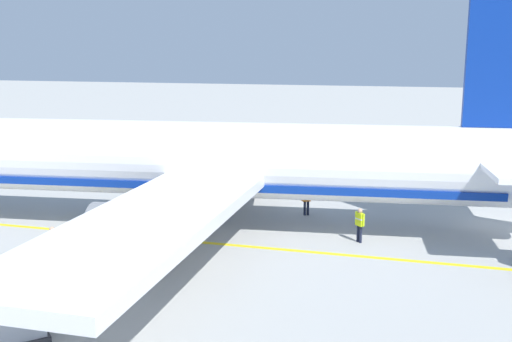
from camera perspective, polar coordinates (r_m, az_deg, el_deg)
name	(u,v)px	position (r m, az deg, el deg)	size (l,w,h in m)	color
airliner_foreground	(180,160)	(30.76, -7.29, 1.01)	(34.51, 41.72, 11.90)	white
cargo_container_near	(15,312)	(20.39, -22.06, -12.36)	(2.43, 2.43, 2.10)	#333338
crew_marshaller	(360,222)	(28.60, 9.88, -4.86)	(0.48, 0.48, 1.65)	#191E33
crew_loader_left	(53,242)	(26.76, -18.83, -6.46)	(0.57, 0.41, 1.67)	#191E33
crew_loader_right	(306,199)	(32.85, 4.85, -2.64)	(0.41, 0.57, 1.60)	#191E33
apron_guide_line	(250,247)	(27.84, -0.62, -7.23)	(0.30, 60.00, 0.01)	yellow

